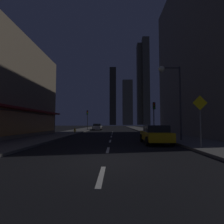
{
  "coord_description": "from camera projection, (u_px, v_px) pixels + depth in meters",
  "views": [
    {
      "loc": [
        0.43,
        -7.53,
        1.63
      ],
      "look_at": [
        0.0,
        18.05,
        3.22
      ],
      "focal_mm": 28.31,
      "sensor_mm": 36.0,
      "label": 1
    }
  ],
  "objects": [
    {
      "name": "skyscraper_distant_short",
      "position": [
        141.0,
        84.0,
        151.89
      ],
      "size": [
        6.42,
        8.17,
        69.96
      ],
      "primitive_type": "cube",
      "color": "#464234",
      "rests_on": "ground"
    },
    {
      "name": "fire_hydrant_far_left",
      "position": [
        75.0,
        130.0,
        27.83
      ],
      "size": [
        0.42,
        0.3,
        0.65
      ],
      "color": "gold",
      "rests_on": "sidewalk_left"
    },
    {
      "name": "sidewalk_right",
      "position": [
        144.0,
        130.0,
        39.25
      ],
      "size": [
        4.0,
        76.0,
        0.15
      ],
      "primitive_type": "cube",
      "color": "#605E59",
      "rests_on": "ground"
    },
    {
      "name": "sidewalk_left",
      "position": [
        82.0,
        130.0,
        39.48
      ],
      "size": [
        4.0,
        76.0,
        0.15
      ],
      "primitive_type": "cube",
      "color": "#605E59",
      "rests_on": "ground"
    },
    {
      "name": "traffic_light_near_right",
      "position": [
        154.0,
        111.0,
        22.88
      ],
      "size": [
        0.32,
        0.48,
        4.2
      ],
      "color": "#2D2D2D",
      "rests_on": "sidewalk_right"
    },
    {
      "name": "skyscraper_distant_tall",
      "position": [
        113.0,
        96.0,
        141.64
      ],
      "size": [
        5.12,
        6.79,
        45.93
      ],
      "primitive_type": "cube",
      "color": "#302D24",
      "rests_on": "ground"
    },
    {
      "name": "ground_plane",
      "position": [
        113.0,
        130.0,
        39.36
      ],
      "size": [
        78.0,
        136.0,
        0.1
      ],
      "primitive_type": "cube",
      "color": "black"
    },
    {
      "name": "car_parked_near",
      "position": [
        155.0,
        134.0,
        13.8
      ],
      "size": [
        1.98,
        4.24,
        1.45
      ],
      "color": "gold",
      "rests_on": "ground"
    },
    {
      "name": "traffic_light_far_left",
      "position": [
        87.0,
        116.0,
        37.97
      ],
      "size": [
        0.32,
        0.48,
        4.2
      ],
      "color": "#2D2D2D",
      "rests_on": "sidewalk_left"
    },
    {
      "name": "car_parked_far",
      "position": [
        97.0,
        127.0,
        40.16
      ],
      "size": [
        1.98,
        4.24,
        1.45
      ],
      "color": "silver",
      "rests_on": "ground"
    },
    {
      "name": "skyscraper_distant_slender",
      "position": [
        146.0,
        81.0,
        147.88
      ],
      "size": [
        5.69,
        5.75,
        73.96
      ],
      "primitive_type": "cube",
      "color": "#4E4A3B",
      "rests_on": "ground"
    },
    {
      "name": "street_lamp_right",
      "position": [
        171.0,
        84.0,
        15.67
      ],
      "size": [
        1.96,
        0.56,
        6.58
      ],
      "color": "#38383D",
      "rests_on": "sidewalk_right"
    },
    {
      "name": "pedestrian_crossing_sign",
      "position": [
        200.0,
        117.0,
        10.68
      ],
      "size": [
        0.91,
        0.08,
        3.15
      ],
      "color": "slate",
      "rests_on": "sidewalk_right"
    },
    {
      "name": "lane_marking_center",
      "position": [
        111.0,
        138.0,
        18.4
      ],
      "size": [
        0.16,
        28.2,
        0.01
      ],
      "color": "silver",
      "rests_on": "ground"
    },
    {
      "name": "building_apartment_right",
      "position": [
        219.0,
        54.0,
        23.83
      ],
      "size": [
        11.0,
        20.0,
        21.87
      ],
      "primitive_type": "cube",
      "color": "slate",
      "rests_on": "ground"
    },
    {
      "name": "skyscraper_distant_mid",
      "position": [
        128.0,
        102.0,
        141.84
      ],
      "size": [
        8.01,
        5.19,
        36.14
      ],
      "primitive_type": "cube",
      "color": "#5F5A47",
      "rests_on": "ground"
    }
  ]
}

